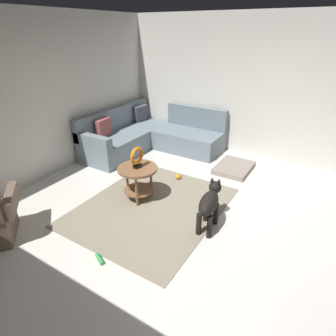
{
  "coord_description": "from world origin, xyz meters",
  "views": [
    {
      "loc": [
        -2.7,
        -1.34,
        2.4
      ],
      "look_at": [
        0.45,
        0.6,
        0.55
      ],
      "focal_mm": 29.97,
      "sensor_mm": 36.0,
      "label": 1
    }
  ],
  "objects_px": {
    "torus_sculpture": "(137,157)",
    "dog_bed_mat": "(234,168)",
    "sectional_couch": "(149,137)",
    "side_table": "(138,175)",
    "dog": "(209,203)",
    "dog_toy_rope": "(100,259)",
    "dog_toy_ball": "(178,177)"
  },
  "relations": [
    {
      "from": "side_table",
      "to": "dog_toy_rope",
      "type": "relative_size",
      "value": 3.44
    },
    {
      "from": "dog",
      "to": "torus_sculpture",
      "type": "bearing_deg",
      "value": 167.57
    },
    {
      "from": "sectional_couch",
      "to": "dog",
      "type": "relative_size",
      "value": 2.66
    },
    {
      "from": "dog_toy_rope",
      "to": "side_table",
      "type": "bearing_deg",
      "value": 17.69
    },
    {
      "from": "dog_toy_ball",
      "to": "dog_toy_rope",
      "type": "relative_size",
      "value": 0.62
    },
    {
      "from": "sectional_couch",
      "to": "dog_toy_rope",
      "type": "bearing_deg",
      "value": -154.86
    },
    {
      "from": "torus_sculpture",
      "to": "dog",
      "type": "height_order",
      "value": "torus_sculpture"
    },
    {
      "from": "dog_bed_mat",
      "to": "dog_toy_rope",
      "type": "distance_m",
      "value": 3.08
    },
    {
      "from": "dog_bed_mat",
      "to": "dog",
      "type": "xyz_separation_m",
      "value": [
        -1.82,
        -0.29,
        0.33
      ]
    },
    {
      "from": "side_table",
      "to": "torus_sculpture",
      "type": "height_order",
      "value": "torus_sculpture"
    },
    {
      "from": "side_table",
      "to": "sectional_couch",
      "type": "bearing_deg",
      "value": 30.2
    },
    {
      "from": "sectional_couch",
      "to": "side_table",
      "type": "relative_size",
      "value": 3.75
    },
    {
      "from": "torus_sculpture",
      "to": "dog_bed_mat",
      "type": "relative_size",
      "value": 0.41
    },
    {
      "from": "side_table",
      "to": "dog_toy_ball",
      "type": "bearing_deg",
      "value": -14.22
    },
    {
      "from": "torus_sculpture",
      "to": "side_table",
      "type": "bearing_deg",
      "value": 97.13
    },
    {
      "from": "torus_sculpture",
      "to": "dog_bed_mat",
      "type": "xyz_separation_m",
      "value": [
        1.74,
        -0.93,
        -0.67
      ]
    },
    {
      "from": "sectional_couch",
      "to": "torus_sculpture",
      "type": "height_order",
      "value": "sectional_couch"
    },
    {
      "from": "dog_toy_ball",
      "to": "sectional_couch",
      "type": "bearing_deg",
      "value": 54.27
    },
    {
      "from": "dog_bed_mat",
      "to": "dog_toy_ball",
      "type": "relative_size",
      "value": 7.45
    },
    {
      "from": "side_table",
      "to": "dog_toy_ball",
      "type": "distance_m",
      "value": 0.95
    },
    {
      "from": "side_table",
      "to": "dog",
      "type": "bearing_deg",
      "value": -93.98
    },
    {
      "from": "sectional_couch",
      "to": "torus_sculpture",
      "type": "relative_size",
      "value": 6.9
    },
    {
      "from": "dog",
      "to": "dog_toy_rope",
      "type": "bearing_deg",
      "value": -131.67
    },
    {
      "from": "dog",
      "to": "dog_toy_ball",
      "type": "bearing_deg",
      "value": 128.27
    },
    {
      "from": "dog_toy_ball",
      "to": "torus_sculpture",
      "type": "bearing_deg",
      "value": 165.78
    },
    {
      "from": "torus_sculpture",
      "to": "dog_toy_rope",
      "type": "distance_m",
      "value": 1.53
    },
    {
      "from": "side_table",
      "to": "dog_toy_rope",
      "type": "xyz_separation_m",
      "value": [
        -1.3,
        -0.42,
        -0.39
      ]
    },
    {
      "from": "torus_sculpture",
      "to": "dog",
      "type": "xyz_separation_m",
      "value": [
        -0.08,
        -1.22,
        -0.33
      ]
    },
    {
      "from": "side_table",
      "to": "dog_bed_mat",
      "type": "relative_size",
      "value": 0.75
    },
    {
      "from": "sectional_couch",
      "to": "torus_sculpture",
      "type": "distance_m",
      "value": 2.06
    },
    {
      "from": "dog_bed_mat",
      "to": "dog_toy_rope",
      "type": "bearing_deg",
      "value": 170.43
    },
    {
      "from": "dog",
      "to": "dog_toy_rope",
      "type": "relative_size",
      "value": 4.85
    }
  ]
}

